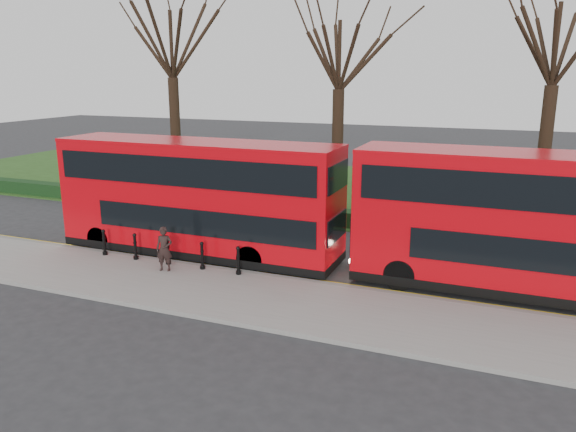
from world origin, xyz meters
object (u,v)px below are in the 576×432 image
at_px(pedestrian, 164,249).
at_px(bus_lead, 198,199).
at_px(bus_rear, 538,226).
at_px(bollard_row, 168,251).

bearing_deg(pedestrian, bus_lead, 74.65).
relative_size(bus_lead, pedestrian, 7.04).
xyz_separation_m(bus_lead, bus_rear, (12.53, 0.41, 0.05)).
height_order(bus_lead, pedestrian, bus_lead).
bearing_deg(pedestrian, bollard_row, 98.95).
bearing_deg(bollard_row, pedestrian, -65.12).
relative_size(bus_rear, pedestrian, 7.20).
height_order(bollard_row, pedestrian, pedestrian).
bearing_deg(bus_lead, pedestrian, -89.42).
distance_m(bollard_row, bus_rear, 13.13).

